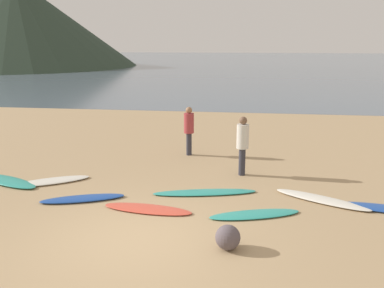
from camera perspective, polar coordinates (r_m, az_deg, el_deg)
ground_plane at (r=17.78m, az=0.93°, el=1.40°), size 120.00×120.00×0.20m
ocean_water at (r=72.24m, az=6.35°, el=10.83°), size 140.00×100.00×0.01m
headland_hill at (r=66.15m, az=-22.40°, el=14.84°), size 32.71×32.71×12.02m
surfboard_1 at (r=12.47m, az=-23.51°, el=-4.55°), size 2.22×1.40×0.10m
surfboard_2 at (r=12.06m, az=-18.42°, el=-4.74°), size 2.05×1.55×0.08m
surfboard_3 at (r=10.56m, az=-14.45°, el=-7.08°), size 2.01×1.15×0.09m
surfboard_4 at (r=9.73m, az=-5.97°, el=-8.64°), size 2.11×0.79×0.06m
surfboard_5 at (r=10.66m, az=1.72°, el=-6.49°), size 2.62×1.02×0.07m
surfboard_6 at (r=9.49m, az=8.40°, el=-9.30°), size 2.09×1.13×0.06m
surfboard_7 at (r=10.62m, az=16.97°, el=-7.12°), size 2.25×1.55×0.09m
person_0 at (r=13.93m, az=-0.41°, el=2.31°), size 0.33×0.33×1.61m
person_1 at (r=11.90m, az=6.80°, el=0.40°), size 0.34×0.34×1.68m
beach_rock_far at (r=7.96m, az=4.82°, el=-12.35°), size 0.46×0.46×0.46m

